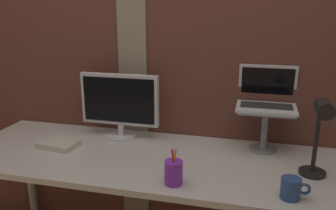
# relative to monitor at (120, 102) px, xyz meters

# --- Properties ---
(brick_wall_back) EXTENTS (3.45, 0.16, 2.68)m
(brick_wall_back) POSITION_rel_monitor_xyz_m (0.25, 0.18, 0.38)
(brick_wall_back) COLOR brown
(brick_wall_back) RESTS_ON ground_plane
(desk) EXTENTS (2.14, 0.69, 0.76)m
(desk) POSITION_rel_monitor_xyz_m (0.32, -0.22, -0.28)
(desk) COLOR silver
(desk) RESTS_ON ground_plane
(monitor) EXTENTS (0.46, 0.18, 0.37)m
(monitor) POSITION_rel_monitor_xyz_m (0.00, 0.00, 0.00)
(monitor) COLOR white
(monitor) RESTS_ON desk
(laptop_stand) EXTENTS (0.28, 0.22, 0.23)m
(laptop_stand) POSITION_rel_monitor_xyz_m (0.80, 0.00, -0.05)
(laptop_stand) COLOR gray
(laptop_stand) RESTS_ON desk
(laptop) EXTENTS (0.30, 0.24, 0.21)m
(laptop) POSITION_rel_monitor_xyz_m (0.80, 0.06, 0.08)
(laptop) COLOR white
(laptop) RESTS_ON laptop_stand
(desk_lamp) EXTENTS (0.12, 0.20, 0.37)m
(desk_lamp) POSITION_rel_monitor_xyz_m (1.02, -0.28, 0.02)
(desk_lamp) COLOR black
(desk_lamp) RESTS_ON desk
(pen_cup) EXTENTS (0.08, 0.08, 0.16)m
(pen_cup) POSITION_rel_monitor_xyz_m (0.43, -0.47, -0.15)
(pen_cup) COLOR purple
(pen_cup) RESTS_ON desk
(coffee_mug) EXTENTS (0.12, 0.08, 0.09)m
(coffee_mug) POSITION_rel_monitor_xyz_m (0.91, -0.47, -0.16)
(coffee_mug) COLOR #2D4C8C
(coffee_mug) RESTS_ON desk
(paper_clutter_stack) EXTENTS (0.22, 0.17, 0.03)m
(paper_clutter_stack) POSITION_rel_monitor_xyz_m (-0.27, -0.22, -0.19)
(paper_clutter_stack) COLOR silver
(paper_clutter_stack) RESTS_ON desk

